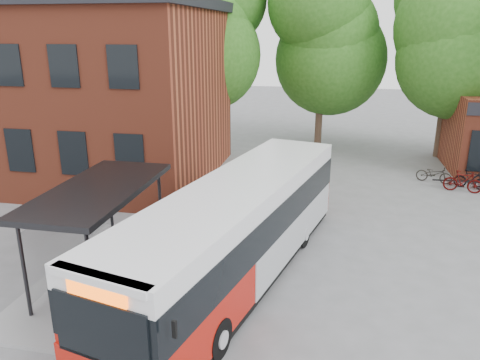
% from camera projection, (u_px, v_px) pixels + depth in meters
% --- Properties ---
extents(ground, '(100.00, 100.00, 0.00)m').
position_uv_depth(ground, '(259.00, 276.00, 14.14)').
color(ground, slate).
extents(station_building, '(18.40, 10.40, 8.50)m').
position_uv_depth(station_building, '(36.00, 89.00, 23.70)').
color(station_building, maroon).
rests_on(station_building, ground).
extents(bus_shelter, '(3.60, 7.00, 2.90)m').
position_uv_depth(bus_shelter, '(102.00, 233.00, 13.62)').
color(bus_shelter, black).
rests_on(bus_shelter, ground).
extents(tree_0, '(7.92, 7.92, 11.00)m').
position_uv_depth(tree_0, '(205.00, 58.00, 28.53)').
color(tree_0, '#265B18').
rests_on(tree_0, ground).
extents(tree_1, '(7.92, 7.92, 10.40)m').
position_uv_depth(tree_1, '(322.00, 63.00, 28.23)').
color(tree_1, '#265B18').
rests_on(tree_1, ground).
extents(tree_2, '(7.92, 7.92, 11.00)m').
position_uv_depth(tree_2, '(449.00, 60.00, 25.88)').
color(tree_2, '#265B18').
rests_on(tree_2, ground).
extents(city_bus, '(5.18, 12.03, 2.99)m').
position_uv_depth(city_bus, '(238.00, 232.00, 13.56)').
color(city_bus, '#AA130A').
rests_on(city_bus, ground).
extents(bicycle_0, '(1.75, 1.10, 0.87)m').
position_uv_depth(bicycle_0, '(434.00, 174.00, 22.72)').
color(bicycle_0, '#282521').
rests_on(bicycle_0, ground).
extents(bicycle_1, '(1.73, 0.85, 1.00)m').
position_uv_depth(bicycle_1, '(463.00, 182.00, 21.35)').
color(bicycle_1, '#3F0806').
rests_on(bicycle_1, ground).
extents(bicycle_3, '(1.55, 0.91, 0.90)m').
position_uv_depth(bicycle_3, '(471.00, 180.00, 21.81)').
color(bicycle_3, black).
rests_on(bicycle_3, ground).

